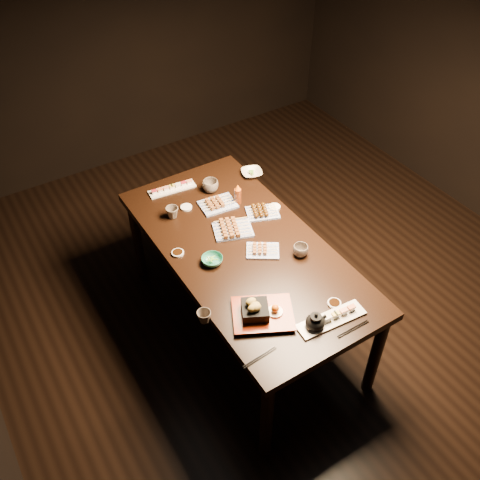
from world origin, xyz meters
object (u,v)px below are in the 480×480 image
object	(u,v)px
dining_table	(244,288)
edamame_bowl_cream	(252,173)
sushi_platter_near	(331,317)
sushi_platter_far	(172,187)
edamame_bowl_green	(212,260)
condiment_bottle	(238,194)
teacup_far_left	(172,213)
teapot	(315,321)
teacup_mid_right	(301,250)
teacup_near_left	(204,317)
yakitori_plate_left	(218,202)
teacup_far_right	(211,186)
yakitori_plate_right	(263,249)
yakitori_plate_center	(233,227)
tempura_tray	(263,309)

from	to	relation	value
dining_table	edamame_bowl_cream	xyz separation A→B (m)	(0.45, 0.61, 0.39)
sushi_platter_near	sushi_platter_far	world-z (taller)	sushi_platter_near
edamame_bowl_green	condiment_bottle	world-z (taller)	condiment_bottle
edamame_bowl_green	teacup_far_left	bearing A→B (deg)	91.09
teapot	teacup_mid_right	bearing A→B (deg)	63.83
dining_table	teapot	bearing A→B (deg)	-78.84
teacup_near_left	teapot	xyz separation A→B (m)	(0.47, -0.34, 0.02)
dining_table	sushi_platter_far	distance (m)	0.86
teacup_far_left	yakitori_plate_left	bearing A→B (deg)	-9.56
edamame_bowl_cream	teacup_mid_right	distance (m)	0.86
sushi_platter_far	teacup_far_right	world-z (taller)	teacup_far_right
edamame_bowl_green	teacup_mid_right	distance (m)	0.53
yakitori_plate_right	teacup_near_left	bearing A→B (deg)	-120.08
sushi_platter_near	teacup_mid_right	xyz separation A→B (m)	(0.16, 0.49, 0.01)
teacup_near_left	edamame_bowl_green	bearing A→B (deg)	54.63
sushi_platter_far	yakitori_plate_center	bearing A→B (deg)	108.29
yakitori_plate_left	tempura_tray	distance (m)	0.98
teacup_far_right	condiment_bottle	distance (m)	0.23
sushi_platter_far	yakitori_plate_right	size ratio (longest dim) A/B	1.67
sushi_platter_near	sushi_platter_far	size ratio (longest dim) A/B	1.19
edamame_bowl_cream	teapot	size ratio (longest dim) A/B	1.20
sushi_platter_near	yakitori_plate_left	bearing A→B (deg)	95.48
yakitori_plate_left	tempura_tray	bearing A→B (deg)	-100.00
teacup_mid_right	condiment_bottle	size ratio (longest dim) A/B	0.63
dining_table	teacup_far_left	size ratio (longest dim) A/B	21.77
yakitori_plate_right	edamame_bowl_cream	world-z (taller)	yakitori_plate_right
teacup_mid_right	teacup_far_left	bearing A→B (deg)	124.12
yakitori_plate_right	teacup_mid_right	world-z (taller)	teacup_mid_right
tempura_tray	teacup_far_right	world-z (taller)	tempura_tray
dining_table	tempura_tray	bearing A→B (deg)	-99.64
sushi_platter_near	teacup_far_left	size ratio (longest dim) A/B	4.73
yakitori_plate_center	edamame_bowl_green	world-z (taller)	yakitori_plate_center
condiment_bottle	tempura_tray	bearing A→B (deg)	-114.10
teacup_far_right	teapot	xyz separation A→B (m)	(-0.12, -1.31, 0.01)
edamame_bowl_green	tempura_tray	xyz separation A→B (m)	(0.03, -0.50, 0.04)
tempura_tray	teacup_mid_right	size ratio (longest dim) A/B	3.50
yakitori_plate_right	edamame_bowl_green	size ratio (longest dim) A/B	1.55
yakitori_plate_right	edamame_bowl_green	xyz separation A→B (m)	(-0.31, 0.08, -0.01)
teapot	teacup_far_left	bearing A→B (deg)	103.43
yakitori_plate_left	teacup_far_right	bearing A→B (deg)	82.67
dining_table	edamame_bowl_cream	world-z (taller)	edamame_bowl_cream
teacup_mid_right	teacup_far_right	world-z (taller)	teacup_far_right
teacup_mid_right	edamame_bowl_green	bearing A→B (deg)	155.03
yakitori_plate_right	teapot	world-z (taller)	teapot
teacup_far_left	teapot	size ratio (longest dim) A/B	0.68
yakitori_plate_left	teacup_near_left	distance (m)	0.98
teacup_far_right	teacup_mid_right	bearing A→B (deg)	-80.40
sushi_platter_near	sushi_platter_far	bearing A→B (deg)	102.21
sushi_platter_near	yakitori_plate_center	size ratio (longest dim) A/B	1.63
edamame_bowl_green	teapot	size ratio (longest dim) A/B	1.04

